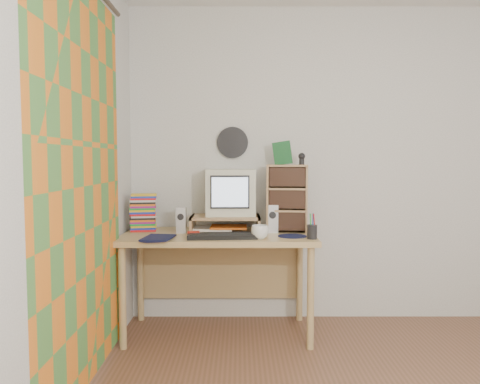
{
  "coord_description": "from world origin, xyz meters",
  "views": [
    {
      "loc": [
        -0.87,
        -2.03,
        1.3
      ],
      "look_at": [
        -0.87,
        1.33,
        1.06
      ],
      "focal_mm": 35.0,
      "sensor_mm": 36.0,
      "label": 1
    }
  ],
  "objects_px": {
    "cd_rack": "(287,198)",
    "diary": "(145,236)",
    "desk": "(219,250)",
    "keyboard": "(222,236)",
    "mug": "(260,232)",
    "crt_monitor": "(230,192)",
    "dvd_stack": "(143,213)"
  },
  "relations": [
    {
      "from": "dvd_stack",
      "to": "mug",
      "type": "bearing_deg",
      "value": -32.14
    },
    {
      "from": "keyboard",
      "to": "cd_rack",
      "type": "height_order",
      "value": "cd_rack"
    },
    {
      "from": "diary",
      "to": "mug",
      "type": "bearing_deg",
      "value": 8.59
    },
    {
      "from": "diary",
      "to": "desk",
      "type": "bearing_deg",
      "value": 39.53
    },
    {
      "from": "keyboard",
      "to": "mug",
      "type": "bearing_deg",
      "value": -9.18
    },
    {
      "from": "keyboard",
      "to": "mug",
      "type": "xyz_separation_m",
      "value": [
        0.26,
        -0.02,
        0.03
      ]
    },
    {
      "from": "keyboard",
      "to": "cd_rack",
      "type": "bearing_deg",
      "value": 27.25
    },
    {
      "from": "desk",
      "to": "dvd_stack",
      "type": "bearing_deg",
      "value": 172.28
    },
    {
      "from": "crt_monitor",
      "to": "diary",
      "type": "height_order",
      "value": "crt_monitor"
    },
    {
      "from": "dvd_stack",
      "to": "cd_rack",
      "type": "relative_size",
      "value": 0.53
    },
    {
      "from": "dvd_stack",
      "to": "mug",
      "type": "height_order",
      "value": "dvd_stack"
    },
    {
      "from": "crt_monitor",
      "to": "mug",
      "type": "height_order",
      "value": "crt_monitor"
    },
    {
      "from": "keyboard",
      "to": "diary",
      "type": "relative_size",
      "value": 2.06
    },
    {
      "from": "desk",
      "to": "dvd_stack",
      "type": "height_order",
      "value": "dvd_stack"
    },
    {
      "from": "desk",
      "to": "diary",
      "type": "relative_size",
      "value": 6.04
    },
    {
      "from": "dvd_stack",
      "to": "diary",
      "type": "xyz_separation_m",
      "value": [
        0.09,
        -0.39,
        -0.11
      ]
    },
    {
      "from": "cd_rack",
      "to": "diary",
      "type": "relative_size",
      "value": 2.18
    },
    {
      "from": "desk",
      "to": "crt_monitor",
      "type": "distance_m",
      "value": 0.45
    },
    {
      "from": "desk",
      "to": "keyboard",
      "type": "xyz_separation_m",
      "value": [
        0.04,
        -0.27,
        0.15
      ]
    },
    {
      "from": "crt_monitor",
      "to": "mug",
      "type": "xyz_separation_m",
      "value": [
        0.21,
        -0.38,
        -0.25
      ]
    },
    {
      "from": "desk",
      "to": "cd_rack",
      "type": "xyz_separation_m",
      "value": [
        0.52,
        0.03,
        0.39
      ]
    },
    {
      "from": "desk",
      "to": "mug",
      "type": "bearing_deg",
      "value": -44.45
    },
    {
      "from": "mug",
      "to": "diary",
      "type": "bearing_deg",
      "value": -178.39
    },
    {
      "from": "desk",
      "to": "diary",
      "type": "xyz_separation_m",
      "value": [
        -0.49,
        -0.31,
        0.16
      ]
    },
    {
      "from": "cd_rack",
      "to": "desk",
      "type": "bearing_deg",
      "value": -169.51
    },
    {
      "from": "dvd_stack",
      "to": "cd_rack",
      "type": "height_order",
      "value": "cd_rack"
    },
    {
      "from": "keyboard",
      "to": "mug",
      "type": "relative_size",
      "value": 3.99
    },
    {
      "from": "diary",
      "to": "dvd_stack",
      "type": "bearing_deg",
      "value": 109.58
    },
    {
      "from": "crt_monitor",
      "to": "cd_rack",
      "type": "xyz_separation_m",
      "value": [
        0.43,
        -0.06,
        -0.04
      ]
    },
    {
      "from": "crt_monitor",
      "to": "cd_rack",
      "type": "distance_m",
      "value": 0.44
    },
    {
      "from": "keyboard",
      "to": "diary",
      "type": "height_order",
      "value": "diary"
    },
    {
      "from": "cd_rack",
      "to": "mug",
      "type": "height_order",
      "value": "cd_rack"
    }
  ]
}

